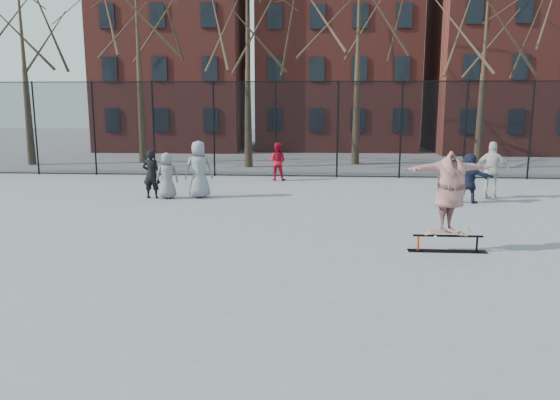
# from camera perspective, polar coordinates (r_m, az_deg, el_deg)

# --- Properties ---
(ground) EXTENTS (100.00, 100.00, 0.00)m
(ground) POSITION_cam_1_polar(r_m,az_deg,el_deg) (10.42, 1.37, -7.70)
(ground) COLOR slate
(skate_rail) EXTENTS (1.68, 0.26, 0.37)m
(skate_rail) POSITION_cam_1_polar(r_m,az_deg,el_deg) (12.38, 17.09, -4.51)
(skate_rail) COLOR black
(skate_rail) RESTS_ON ground
(skateboard) EXTENTS (0.86, 0.20, 0.10)m
(skateboard) POSITION_cam_1_polar(r_m,az_deg,el_deg) (12.31, 17.11, -3.27)
(skateboard) COLOR #A17240
(skateboard) RESTS_ON skate_rail
(skater) EXTENTS (2.16, 1.28, 1.71)m
(skater) POSITION_cam_1_polar(r_m,az_deg,el_deg) (12.13, 17.34, 0.88)
(skater) COLOR #48388D
(skater) RESTS_ON skateboard
(bystander_grey) EXTENTS (0.88, 0.75, 1.53)m
(bystander_grey) POSITION_cam_1_polar(r_m,az_deg,el_deg) (18.39, -11.72, 2.52)
(bystander_grey) COLOR slate
(bystander_grey) RESTS_ON ground
(bystander_black) EXTENTS (0.59, 0.39, 1.60)m
(bystander_black) POSITION_cam_1_polar(r_m,az_deg,el_deg) (18.53, -13.29, 2.63)
(bystander_black) COLOR black
(bystander_black) RESTS_ON ground
(bystander_red) EXTENTS (0.82, 0.69, 1.53)m
(bystander_red) POSITION_cam_1_polar(r_m,az_deg,el_deg) (22.09, -0.30, 4.05)
(bystander_red) COLOR #A40E21
(bystander_red) RESTS_ON ground
(bystander_white) EXTENTS (1.19, 0.82, 1.88)m
(bystander_white) POSITION_cam_1_polar(r_m,az_deg,el_deg) (19.35, 21.28, 2.93)
(bystander_white) COLOR beige
(bystander_white) RESTS_ON ground
(bystander_navy) EXTENTS (1.52, 1.08, 1.58)m
(bystander_navy) POSITION_cam_1_polar(r_m,az_deg,el_deg) (18.28, 19.14, 2.19)
(bystander_navy) COLOR #1B2136
(bystander_navy) RESTS_ON ground
(bystander_extra) EXTENTS (1.07, 0.85, 1.91)m
(bystander_extra) POSITION_cam_1_polar(r_m,az_deg,el_deg) (18.33, -8.47, 3.19)
(bystander_extra) COLOR slate
(bystander_extra) RESTS_ON ground
(fence) EXTENTS (34.03, 0.07, 4.00)m
(fence) POSITION_cam_1_polar(r_m,az_deg,el_deg) (22.92, 2.97, 7.51)
(fence) COLOR black
(fence) RESTS_ON ground
(tree_row) EXTENTS (33.66, 7.46, 10.67)m
(tree_row) POSITION_cam_1_polar(r_m,az_deg,el_deg) (27.35, 2.76, 19.13)
(tree_row) COLOR black
(tree_row) RESTS_ON ground
(rowhouses) EXTENTS (29.00, 7.00, 13.00)m
(rowhouses) POSITION_cam_1_polar(r_m,az_deg,el_deg) (35.99, 4.71, 14.97)
(rowhouses) COLOR maroon
(rowhouses) RESTS_ON ground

